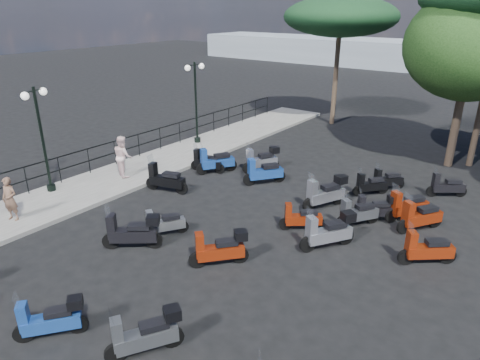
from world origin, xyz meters
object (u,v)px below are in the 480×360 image
Objects in this scene: scooter_13 at (50,320)px; scooter_17 at (325,193)px; scooter_9 at (220,249)px; scooter_30 at (420,217)px; scooter_4 at (207,162)px; pine_2 at (341,17)px; scooter_22 at (375,209)px; pedestrian_far at (123,156)px; scooter_8 at (132,232)px; scooter_14 at (145,335)px; broadleaf_tree at (471,45)px; scooter_28 at (407,207)px; scooter_27 at (427,250)px; woman at (10,199)px; scooter_21 at (301,218)px; scooter_11 at (263,173)px; scooter_29 at (446,187)px; scooter_10 at (261,160)px; scooter_3 at (165,180)px; lamp_post_2 at (196,98)px; scooter_23 at (387,180)px; scooter_2 at (164,224)px; lamp_post_1 at (41,134)px; scooter_16 at (357,214)px; scooter_31 at (370,185)px; scooter_5 at (216,162)px.

scooter_13 is 9.76m from scooter_17.
scooter_9 is 0.91× the size of scooter_30.
pine_2 is at bearing -19.17° from scooter_4.
scooter_22 is (7.64, -0.09, 0.02)m from scooter_4.
scooter_8 is (4.70, -3.47, -0.47)m from pedestrian_far.
scooter_14 is 8.88m from scooter_22.
scooter_4 is 0.21× the size of broadleaf_tree.
scooter_27 is at bearing 151.24° from scooter_28.
scooter_21 is (7.94, 5.43, -0.48)m from woman.
pine_2 is at bearing -42.53° from scooter_11.
woman is at bearing -98.31° from pine_2.
scooter_29 is 3.38m from scooter_30.
scooter_29 reaches higher than scooter_21.
scooter_10 is at bearing -37.22° from scooter_14.
scooter_29 is at bearing -129.86° from pedestrian_far.
scooter_3 is 1.40× the size of scooter_22.
lamp_post_2 reaches higher than scooter_11.
scooter_13 reaches higher than scooter_23.
pine_2 is (-8.31, 10.84, 5.73)m from scooter_30.
scooter_8 is 0.99× the size of scooter_11.
scooter_28 is at bearing -102.91° from scooter_2.
lamp_post_2 is 3.32× the size of scooter_21.
lamp_post_1 is 8.15m from lamp_post_2.
scooter_9 reaches higher than scooter_14.
scooter_29 reaches higher than scooter_2.
scooter_21 is at bearing 69.44° from scooter_30.
scooter_8 reaches higher than scooter_28.
scooter_4 is 9.03m from scooter_30.
scooter_21 is (0.80, 3.18, -0.10)m from scooter_9.
scooter_30 reaches higher than scooter_13.
lamp_post_1 is 4.83m from scooter_3.
scooter_14 is 11.67m from scooter_23.
pedestrian_far is 5.86m from scooter_8.
scooter_4 is 7.33m from scooter_16.
scooter_29 is 6.22m from broadleaf_tree.
scooter_30 is at bearing -120.53° from scooter_22.
scooter_4 is (3.00, -2.69, -2.05)m from lamp_post_2.
pedestrian_far is at bearing 55.53° from scooter_21.
scooter_9 reaches higher than scooter_31.
scooter_21 is at bearing -154.67° from pedestrian_far.
scooter_2 is (4.66, 2.47, -0.48)m from woman.
scooter_5 is at bearing -91.61° from pine_2.
scooter_21 is 0.81× the size of scooter_28.
scooter_30 is (12.27, 5.59, -1.95)m from lamp_post_1.
scooter_28 is 0.78m from scooter_30.
scooter_14 is at bearing -152.68° from scooter_3.
scooter_2 is at bearing 145.73° from scooter_5.
pine_2 reaches higher than scooter_9.
lamp_post_2 is 3.49× the size of scooter_23.
scooter_30 is (-0.73, 1.90, 0.02)m from scooter_27.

